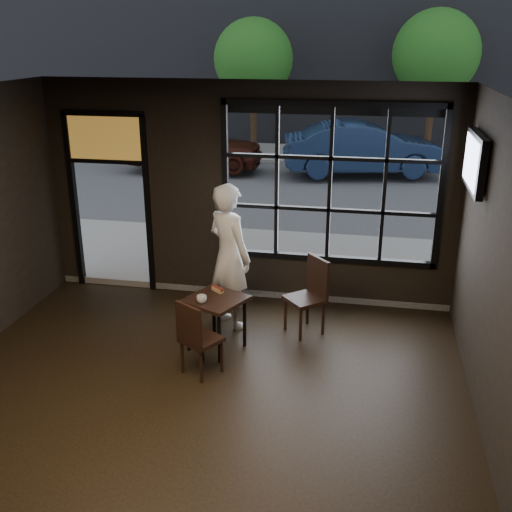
% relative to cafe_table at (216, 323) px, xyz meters
% --- Properties ---
extents(floor, '(6.00, 7.00, 0.02)m').
position_rel_cafe_table_xyz_m(floor, '(0.04, -1.83, -0.36)').
color(floor, black).
rests_on(floor, ground).
extents(ceiling, '(6.00, 7.00, 0.02)m').
position_rel_cafe_table_xyz_m(ceiling, '(0.04, -1.83, 2.86)').
color(ceiling, black).
rests_on(ceiling, ground).
extents(window_frame, '(3.06, 0.12, 2.28)m').
position_rel_cafe_table_xyz_m(window_frame, '(1.24, 1.67, 1.45)').
color(window_frame, black).
rests_on(window_frame, ground).
extents(stained_transom, '(1.20, 0.06, 0.70)m').
position_rel_cafe_table_xyz_m(stained_transom, '(-2.06, 1.67, 2.00)').
color(stained_transom, orange).
rests_on(stained_transom, ground).
extents(street_asphalt, '(60.00, 41.00, 0.04)m').
position_rel_cafe_table_xyz_m(street_asphalt, '(0.04, 22.17, -0.37)').
color(street_asphalt, '#545456').
rests_on(street_asphalt, ground).
extents(cafe_table, '(0.86, 0.86, 0.70)m').
position_rel_cafe_table_xyz_m(cafe_table, '(0.00, 0.00, 0.00)').
color(cafe_table, black).
rests_on(cafe_table, floor).
extents(chair_near, '(0.56, 0.56, 0.93)m').
position_rel_cafe_table_xyz_m(chair_near, '(-0.02, -0.60, 0.12)').
color(chair_near, black).
rests_on(chair_near, floor).
extents(chair_window, '(0.63, 0.63, 1.03)m').
position_rel_cafe_table_xyz_m(chair_window, '(1.04, 0.65, 0.16)').
color(chair_window, black).
rests_on(chair_window, floor).
extents(man, '(0.87, 0.82, 1.99)m').
position_rel_cafe_table_xyz_m(man, '(0.01, 0.71, 0.64)').
color(man, white).
rests_on(man, floor).
extents(hotdog, '(0.21, 0.19, 0.06)m').
position_rel_cafe_table_xyz_m(hotdog, '(-0.03, 0.20, 0.38)').
color(hotdog, tan).
rests_on(hotdog, cafe_table).
extents(cup, '(0.15, 0.15, 0.10)m').
position_rel_cafe_table_xyz_m(cup, '(-0.13, -0.17, 0.40)').
color(cup, silver).
rests_on(cup, cafe_table).
extents(tv, '(0.13, 1.13, 0.66)m').
position_rel_cafe_table_xyz_m(tv, '(2.97, 0.70, 2.03)').
color(tv, black).
rests_on(tv, wall_right).
extents(navy_car, '(4.58, 2.39, 1.44)m').
position_rel_cafe_table_xyz_m(navy_car, '(1.55, 10.21, 0.47)').
color(navy_car, '#142340').
rests_on(navy_car, street_asphalt).
extents(maroon_car, '(4.08, 1.87, 1.36)m').
position_rel_cafe_table_xyz_m(maroon_car, '(-3.26, 10.01, 0.43)').
color(maroon_car, '#37130D').
rests_on(maroon_car, street_asphalt).
extents(tree_left, '(2.51, 2.51, 4.29)m').
position_rel_cafe_table_xyz_m(tree_left, '(-2.08, 12.99, 2.67)').
color(tree_left, '#332114').
rests_on(tree_left, street_asphalt).
extents(tree_right, '(2.66, 2.66, 4.54)m').
position_rel_cafe_table_xyz_m(tree_right, '(3.53, 13.51, 2.85)').
color(tree_right, '#332114').
rests_on(tree_right, street_asphalt).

